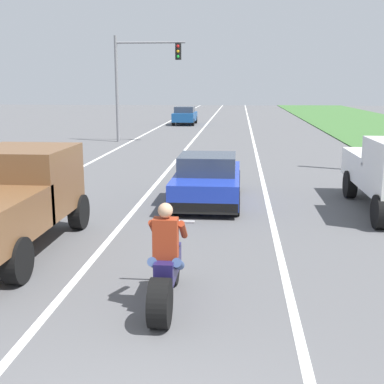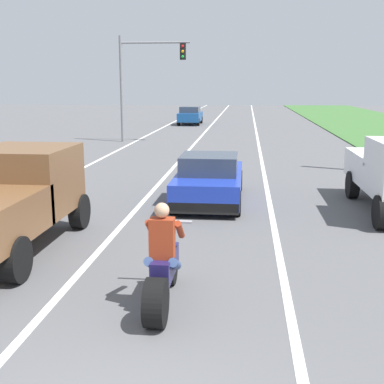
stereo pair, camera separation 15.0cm
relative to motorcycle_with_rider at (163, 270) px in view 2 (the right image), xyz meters
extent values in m
cube|color=white|center=(-5.32, 16.33, -0.59)|extent=(0.14, 120.00, 0.01)
cube|color=white|center=(1.88, 16.33, -0.59)|extent=(0.14, 120.00, 0.01)
cube|color=white|center=(-1.72, 16.33, -0.59)|extent=(0.14, 120.00, 0.01)
cylinder|color=black|center=(0.00, -0.60, -0.25)|extent=(0.28, 0.69, 0.69)
cylinder|color=black|center=(0.00, 0.95, -0.28)|extent=(0.12, 0.63, 0.63)
cube|color=#1E194C|center=(0.00, 0.23, 0.02)|extent=(0.28, 1.10, 0.36)
cylinder|color=#B2B2B7|center=(0.00, 0.87, 0.09)|extent=(0.08, 0.36, 0.73)
cylinder|color=#A5A5AA|center=(0.00, 0.85, 0.52)|extent=(0.70, 0.05, 0.05)
cube|color=#993319|center=(0.00, 0.00, 0.50)|extent=(0.36, 0.24, 0.60)
sphere|color=tan|center=(0.00, 0.00, 0.92)|extent=(0.22, 0.22, 0.22)
cylinder|color=#384C7A|center=(-0.18, 0.03, 0.10)|extent=(0.14, 0.47, 0.32)
cylinder|color=#993319|center=(-0.22, 0.30, 0.55)|extent=(0.10, 0.51, 0.40)
cylinder|color=#384C7A|center=(0.18, 0.03, 0.10)|extent=(0.14, 0.47, 0.32)
cylinder|color=#993319|center=(0.22, 0.30, 0.55)|extent=(0.10, 0.51, 0.40)
cube|color=#1E38B2|center=(0.17, 7.23, -0.07)|extent=(1.80, 4.30, 0.64)
cube|color=#333D4C|center=(0.17, 7.03, 0.51)|extent=(1.56, 1.70, 0.52)
cube|color=black|center=(0.17, 5.18, -0.31)|extent=(1.76, 0.20, 0.28)
cylinder|color=black|center=(-0.63, 8.83, -0.27)|extent=(0.24, 0.64, 0.64)
cylinder|color=black|center=(0.97, 8.83, -0.27)|extent=(0.24, 0.64, 0.64)
cylinder|color=black|center=(-0.63, 5.63, -0.27)|extent=(0.24, 0.64, 0.64)
cylinder|color=black|center=(0.97, 5.63, -0.27)|extent=(0.24, 0.64, 0.64)
cube|color=brown|center=(-3.50, 3.29, 0.69)|extent=(1.90, 2.10, 1.40)
cube|color=#333D4C|center=(-3.50, 3.64, 1.07)|extent=(1.67, 0.29, 0.57)
cylinder|color=black|center=(-4.37, 4.09, -0.19)|extent=(0.28, 0.80, 0.80)
cylinder|color=black|center=(-2.63, 4.09, -0.19)|extent=(0.28, 0.80, 0.80)
cylinder|color=black|center=(-2.63, 0.74, -0.19)|extent=(0.28, 0.80, 0.80)
cylinder|color=black|center=(4.33, 4.71, -0.19)|extent=(0.28, 0.80, 0.80)
cylinder|color=black|center=(4.33, 8.06, -0.19)|extent=(0.28, 0.80, 0.80)
cylinder|color=gray|center=(-6.04, 22.29, 2.41)|extent=(0.18, 0.18, 6.00)
cylinder|color=gray|center=(-4.05, 22.29, 5.01)|extent=(3.98, 0.12, 0.12)
cube|color=black|center=(-2.46, 22.29, 4.51)|extent=(0.32, 0.24, 0.90)
sphere|color=red|center=(-2.46, 22.15, 4.79)|extent=(0.16, 0.16, 0.16)
sphere|color=orange|center=(-2.46, 22.15, 4.51)|extent=(0.16, 0.16, 0.16)
sphere|color=green|center=(-2.46, 22.15, 4.23)|extent=(0.16, 0.16, 0.16)
cube|color=#194C8C|center=(-3.52, 35.63, 0.06)|extent=(1.76, 4.00, 0.70)
cube|color=#333D4C|center=(-3.52, 35.43, 0.66)|extent=(1.56, 2.00, 0.50)
cylinder|color=black|center=(-4.32, 37.03, -0.29)|extent=(0.20, 0.60, 0.60)
cylinder|color=black|center=(-2.72, 37.03, -0.29)|extent=(0.20, 0.60, 0.60)
cylinder|color=black|center=(-4.32, 34.23, -0.29)|extent=(0.20, 0.60, 0.60)
cylinder|color=black|center=(-2.72, 34.23, -0.29)|extent=(0.20, 0.60, 0.60)
camera|label=1|loc=(1.04, -7.03, 2.69)|focal=47.57mm
camera|label=2|loc=(1.19, -7.02, 2.69)|focal=47.57mm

